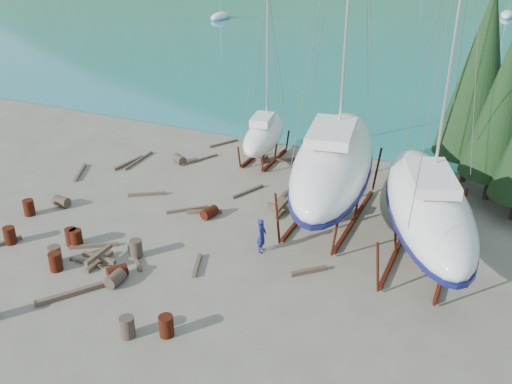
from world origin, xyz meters
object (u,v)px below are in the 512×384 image
at_px(small_sailboat_shore, 264,134).
at_px(worker, 262,236).
at_px(large_sailboat_far, 428,204).
at_px(large_sailboat_near, 334,160).

height_order(small_sailboat_shore, worker, small_sailboat_shore).
bearing_deg(large_sailboat_far, worker, 178.29).
relative_size(large_sailboat_far, small_sailboat_shore, 1.66).
distance_m(small_sailboat_shore, worker, 11.39).
distance_m(large_sailboat_near, large_sailboat_far, 5.71).
height_order(large_sailboat_near, worker, large_sailboat_near).
bearing_deg(large_sailboat_far, large_sailboat_near, 135.22).
bearing_deg(small_sailboat_shore, large_sailboat_far, -44.28).
distance_m(large_sailboat_far, worker, 7.76).
bearing_deg(small_sailboat_shore, worker, -76.14).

